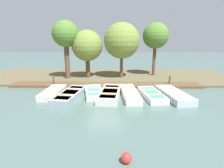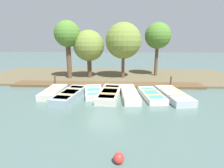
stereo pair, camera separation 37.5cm
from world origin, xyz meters
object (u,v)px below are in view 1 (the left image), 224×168
Objects in this scene: rowboat_0 at (53,92)px; mooring_post_far at (170,81)px; buoy at (126,158)px; park_tree_center at (122,41)px; rowboat_6 at (173,94)px; mooring_post_near at (54,81)px; park_tree_right at (156,36)px; park_tree_left at (87,46)px; park_tree_far_left at (66,35)px; rowboat_2 at (94,92)px; rowboat_1 at (70,95)px; rowboat_3 at (110,94)px; rowboat_4 at (130,93)px; rowboat_5 at (152,94)px.

rowboat_0 is 8.80m from mooring_post_far.
buoy is 12.05m from park_tree_center.
rowboat_6 is 2.80m from mooring_post_far.
park_tree_right is at bearing 113.34° from mooring_post_near.
rowboat_6 is 0.80× the size of park_tree_left.
rowboat_6 is 10.18m from park_tree_far_left.
rowboat_0 is 0.96× the size of rowboat_2.
park_tree_left is at bearing 137.91° from mooring_post_near.
park_tree_center is at bearing 115.45° from mooring_post_near.
rowboat_1 is 1.00× the size of rowboat_3.
mooring_post_far is at bearing 99.57° from rowboat_2.
mooring_post_far is at bearing 123.62° from rowboat_4.
rowboat_1 is at bearing -94.85° from rowboat_5.
park_tree_center is at bearing -70.37° from park_tree_right.
park_tree_left reaches higher than rowboat_1.
rowboat_5 is (0.28, 6.55, -0.02)m from rowboat_0.
rowboat_5 is 0.87× the size of rowboat_6.
mooring_post_near is 1.00× the size of mooring_post_far.
mooring_post_near is (-2.64, -4.59, 0.24)m from rowboat_3.
rowboat_5 is 0.60× the size of park_tree_right.
mooring_post_far is (-2.20, 5.74, 0.27)m from rowboat_2.
rowboat_5 is 7.60m from park_tree_right.
rowboat_6 is at bearing 87.33° from rowboat_0.
rowboat_1 is 10.17m from park_tree_right.
rowboat_0 is 7.91m from rowboat_6.
rowboat_3 is 4.07m from rowboat_6.
buoy is (6.05, 3.24, -0.04)m from rowboat_1.
rowboat_1 is 4.13× the size of mooring_post_near.
buoy is at bearing 11.67° from rowboat_3.
park_tree_right reaches higher than rowboat_4.
rowboat_2 is 6.99m from buoy.
rowboat_1 is at bearing 67.87° from rowboat_0.
rowboat_0 is 2.52m from mooring_post_near.
rowboat_0 is 0.55× the size of park_tree_right.
rowboat_0 is at bearing -88.38° from rowboat_3.
rowboat_6 is at bearing 99.43° from rowboat_1.
rowboat_3 is at bearing -100.16° from rowboat_6.
rowboat_5 is (0.06, 1.42, -0.04)m from rowboat_4.
rowboat_2 is at bearing 13.20° from park_tree_left.
buoy is (6.76, 1.80, -0.01)m from rowboat_2.
rowboat_1 is at bearing -78.55° from rowboat_3.
park_tree_far_left reaches higher than park_tree_left.
rowboat_2 is 6.49m from park_tree_far_left.
park_tree_far_left is at bearing -134.77° from rowboat_3.
rowboat_4 reaches higher than rowboat_1.
rowboat_4 is at bearing 87.44° from rowboat_0.
park_tree_right is at bearing 100.29° from park_tree_left.
rowboat_5 is at bearing 100.56° from rowboat_1.
rowboat_4 is 10.61× the size of buoy.
mooring_post_far is 2.65× the size of buoy.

